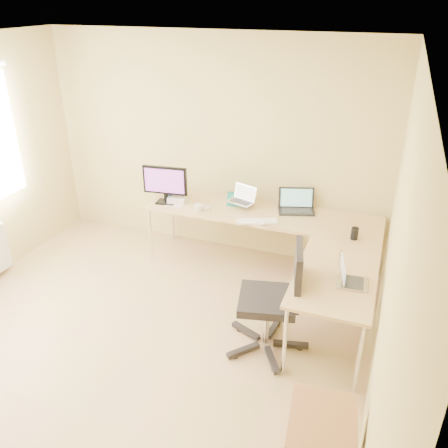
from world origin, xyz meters
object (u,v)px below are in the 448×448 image
(keyboard, at_px, (257,221))
(mug, at_px, (197,208))
(laptop_return, at_px, (354,274))
(office_chair, at_px, (267,302))
(desk_fan, at_px, (179,185))
(laptop_black, at_px, (297,201))
(desk_return, at_px, (332,307))
(monitor, at_px, (165,185))
(water_bottle, at_px, (168,188))
(desk_main, at_px, (260,241))
(laptop_center, at_px, (241,195))

(keyboard, bearing_deg, mug, 154.93)
(laptop_return, relative_size, office_chair, 0.28)
(keyboard, xyz_separation_m, desk_fan, (-1.07, 0.33, 0.15))
(laptop_black, relative_size, keyboard, 0.91)
(desk_fan, bearing_deg, desk_return, -38.74)
(monitor, bearing_deg, mug, -19.12)
(office_chair, bearing_deg, mug, 123.61)
(water_bottle, bearing_deg, mug, -21.28)
(monitor, bearing_deg, desk_main, 0.30)
(keyboard, distance_m, desk_fan, 1.13)
(monitor, height_order, office_chair, monitor)
(laptop_black, bearing_deg, desk_main, -174.03)
(desk_return, height_order, desk_fan, desk_fan)
(desk_return, distance_m, water_bottle, 2.36)
(desk_main, xyz_separation_m, desk_return, (0.98, -1.00, 0.00))
(laptop_black, height_order, office_chair, office_chair)
(desk_main, distance_m, desk_return, 1.40)
(desk_main, xyz_separation_m, laptop_center, (-0.26, 0.07, 0.51))
(desk_return, relative_size, monitor, 2.48)
(desk_main, height_order, desk_return, same)
(mug, relative_size, office_chair, 0.08)
(desk_main, distance_m, office_chair, 1.39)
(mug, relative_size, laptop_return, 0.29)
(water_bottle, bearing_deg, laptop_return, -25.29)
(desk_fan, bearing_deg, laptop_return, -39.65)
(laptop_center, distance_m, laptop_black, 0.63)
(keyboard, relative_size, water_bottle, 1.37)
(laptop_center, bearing_deg, laptop_black, 27.21)
(laptop_center, relative_size, laptop_return, 0.97)
(office_chair, bearing_deg, desk_fan, 124.59)
(monitor, bearing_deg, office_chair, -43.41)
(laptop_black, distance_m, laptop_return, 1.49)
(laptop_center, bearing_deg, water_bottle, -152.60)
(laptop_center, height_order, water_bottle, water_bottle)
(office_chair, bearing_deg, monitor, 130.51)
(laptop_center, height_order, laptop_black, laptop_black)
(water_bottle, bearing_deg, laptop_black, 8.17)
(office_chair, bearing_deg, laptop_black, 80.41)
(keyboard, height_order, laptop_return, laptop_return)
(desk_return, relative_size, water_bottle, 4.06)
(desk_return, height_order, mug, mug)
(desk_fan, relative_size, office_chair, 0.30)
(desk_return, height_order, laptop_return, laptop_return)
(keyboard, distance_m, water_bottle, 1.18)
(desk_return, bearing_deg, keyboard, 142.23)
(laptop_black, xyz_separation_m, water_bottle, (-1.49, -0.21, 0.03))
(laptop_center, xyz_separation_m, laptop_black, (0.62, 0.09, -0.02))
(laptop_return, bearing_deg, mug, 59.99)
(monitor, xyz_separation_m, laptop_return, (2.25, -0.99, -0.12))
(desk_main, relative_size, monitor, 5.06)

